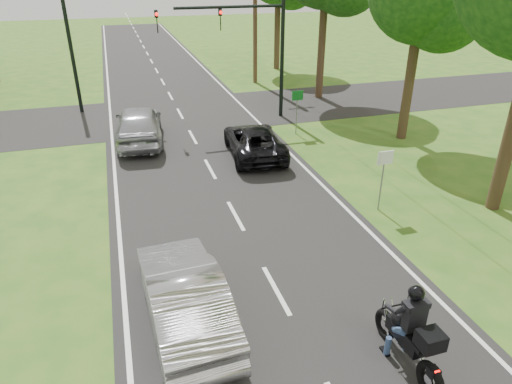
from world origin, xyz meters
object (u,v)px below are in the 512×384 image
Objects in this scene: silver_sedan at (184,296)px; sign_white at (384,166)px; utility_pole_far at (255,4)px; silver_suv at (139,124)px; sign_green at (297,102)px; motorcycle_rider at (412,337)px; dark_suv at (254,141)px; traffic_signal at (247,38)px.

sign_white reaches higher than silver_sedan.
silver_suv is at bearing -130.92° from utility_pole_far.
utility_pole_far is 4.71× the size of sign_green.
motorcycle_rider is at bearing -100.05° from utility_pole_far.
silver_sedan is at bearing -110.85° from utility_pole_far.
dark_suv is at bearing -143.59° from sign_green.
silver_suv is (-0.06, 12.53, 0.10)m from silver_sedan.
sign_green is at bearing -96.73° from utility_pole_far.
traffic_signal is at bearing 84.40° from motorcycle_rider.
dark_suv is at bearing -107.26° from utility_pole_far.
dark_suv is 2.18× the size of sign_white.
silver_sedan is 15.91m from traffic_signal.
motorcycle_rider is at bearing 110.58° from silver_suv.
silver_suv is 13.82m from utility_pole_far.
traffic_signal is 4.24m from sign_green.
sign_green is (3.14, 14.06, 0.82)m from motorcycle_rider.
sign_white is at bearing 63.77° from motorcycle_rider.
silver_sedan is at bearing -111.49° from traffic_signal.
silver_suv is at bearing 171.63° from sign_green.
sign_white is (2.94, 6.06, 0.82)m from motorcycle_rider.
silver_sedan is 13.59m from sign_green.
dark_suv is at bearing 113.19° from sign_white.
traffic_signal is at bearing 97.05° from sign_white.
utility_pole_far reaches higher than motorcycle_rider.
silver_suv is 0.79× the size of traffic_signal.
silver_suv is 2.37× the size of sign_green.
sign_white is at bearing 133.27° from silver_suv.
motorcycle_rider is 0.50× the size of silver_sedan.
silver_sedan is 0.72× the size of traffic_signal.
motorcycle_rider is 0.36× the size of traffic_signal.
sign_green reaches higher than silver_sedan.
motorcycle_rider reaches higher than silver_sedan.
sign_white is (2.56, -5.97, 0.94)m from dark_suv.
sign_green is (7.32, -1.08, 0.73)m from silver_suv.
dark_suv is 14.37m from utility_pole_far.
dark_suv is 0.73× the size of traffic_signal.
motorcycle_rider reaches higher than dark_suv.
utility_pole_far is at bearing 85.49° from sign_white.
sign_green is at bearing -138.34° from dark_suv.
sign_green is at bearing -125.01° from silver_sedan.
dark_suv is 1.00× the size of silver_sedan.
traffic_signal reaches higher than silver_sedan.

